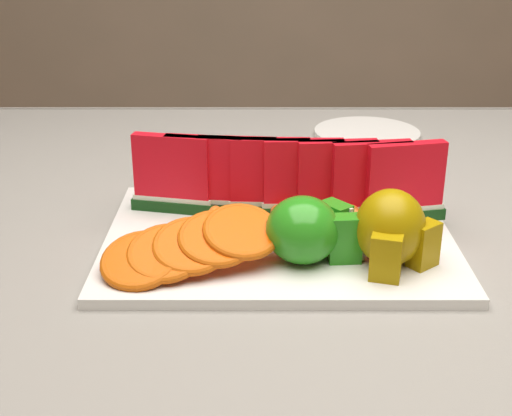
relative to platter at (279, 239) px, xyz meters
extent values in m
cube|color=#462D16|center=(0.02, 0.09, -0.03)|extent=(1.40, 0.90, 0.03)
cube|color=slate|center=(0.02, 0.09, -0.01)|extent=(1.52, 1.02, 0.01)
cube|color=slate|center=(0.02, 0.60, -0.10)|extent=(1.52, 0.01, 0.20)
cube|color=silver|center=(0.00, 0.00, 0.00)|extent=(0.40, 0.30, 0.01)
ellipsoid|color=#3C931D|center=(0.02, -0.06, 0.04)|extent=(0.10, 0.10, 0.07)
cube|color=#3C931D|center=(0.07, -0.07, 0.03)|extent=(0.04, 0.02, 0.05)
cube|color=beige|center=(0.07, -0.07, 0.03)|extent=(0.03, 0.01, 0.05)
cube|color=#3C931D|center=(0.06, -0.03, 0.03)|extent=(0.04, 0.04, 0.05)
cube|color=beige|center=(0.07, -0.03, 0.03)|extent=(0.02, 0.03, 0.05)
ellipsoid|color=#A98611|center=(0.11, -0.07, 0.05)|extent=(0.08, 0.08, 0.08)
cube|color=#A98611|center=(0.10, -0.11, 0.03)|extent=(0.04, 0.03, 0.05)
cube|color=#A98611|center=(0.15, -0.08, 0.03)|extent=(0.04, 0.04, 0.05)
cylinder|color=silver|center=(0.16, 0.42, 0.00)|extent=(0.19, 0.19, 0.01)
cube|color=silver|center=(-0.18, 0.25, 0.00)|extent=(0.07, 0.17, 0.00)
cube|color=silver|center=(-0.18, 0.34, 0.00)|extent=(0.02, 0.04, 0.00)
cube|color=silver|center=(-0.18, 0.34, 0.00)|extent=(0.02, 0.04, 0.00)
cube|color=silver|center=(-0.17, 0.34, 0.00)|extent=(0.02, 0.04, 0.00)
cube|color=#113F10|center=(-0.13, 0.07, 0.01)|extent=(0.11, 0.04, 0.01)
cube|color=silver|center=(-0.13, 0.07, 0.02)|extent=(0.10, 0.04, 0.01)
cube|color=red|center=(-0.13, 0.07, 0.07)|extent=(0.10, 0.04, 0.08)
cube|color=#113F10|center=(-0.09, 0.07, 0.01)|extent=(0.11, 0.04, 0.01)
cube|color=silver|center=(-0.09, 0.07, 0.02)|extent=(0.10, 0.03, 0.01)
cube|color=red|center=(-0.09, 0.07, 0.07)|extent=(0.10, 0.03, 0.08)
cube|color=#113F10|center=(-0.05, 0.06, 0.01)|extent=(0.11, 0.03, 0.01)
cube|color=silver|center=(-0.05, 0.06, 0.02)|extent=(0.10, 0.03, 0.01)
cube|color=red|center=(-0.05, 0.06, 0.07)|extent=(0.10, 0.02, 0.08)
cube|color=#113F10|center=(-0.01, 0.06, 0.01)|extent=(0.11, 0.02, 0.01)
cube|color=silver|center=(-0.01, 0.06, 0.02)|extent=(0.10, 0.02, 0.01)
cube|color=red|center=(-0.01, 0.06, 0.07)|extent=(0.10, 0.02, 0.08)
cube|color=#113F10|center=(0.03, 0.05, 0.01)|extent=(0.11, 0.02, 0.01)
cube|color=silver|center=(0.03, 0.05, 0.02)|extent=(0.10, 0.02, 0.01)
cube|color=red|center=(0.03, 0.05, 0.07)|extent=(0.10, 0.02, 0.08)
cube|color=#113F10|center=(0.07, 0.05, 0.01)|extent=(0.11, 0.03, 0.01)
cube|color=silver|center=(0.07, 0.05, 0.02)|extent=(0.10, 0.03, 0.01)
cube|color=red|center=(0.07, 0.05, 0.07)|extent=(0.10, 0.02, 0.08)
cube|color=#113F10|center=(0.11, 0.04, 0.01)|extent=(0.11, 0.04, 0.01)
cube|color=silver|center=(0.11, 0.04, 0.02)|extent=(0.10, 0.03, 0.01)
cube|color=red|center=(0.11, 0.04, 0.07)|extent=(0.10, 0.03, 0.08)
cube|color=#113F10|center=(0.15, 0.04, 0.01)|extent=(0.11, 0.04, 0.01)
cube|color=silver|center=(0.15, 0.04, 0.02)|extent=(0.10, 0.04, 0.01)
cube|color=red|center=(0.15, 0.04, 0.07)|extent=(0.10, 0.04, 0.08)
cylinder|color=red|center=(-0.15, -0.10, 0.02)|extent=(0.09, 0.09, 0.03)
torus|color=#B84D04|center=(-0.15, -0.10, 0.02)|extent=(0.10, 0.10, 0.04)
cylinder|color=red|center=(-0.12, -0.09, 0.03)|extent=(0.08, 0.08, 0.03)
torus|color=#B84D04|center=(-0.12, -0.09, 0.03)|extent=(0.09, 0.09, 0.04)
cylinder|color=red|center=(-0.09, -0.08, 0.03)|extent=(0.08, 0.08, 0.03)
torus|color=#B84D04|center=(-0.09, -0.08, 0.03)|extent=(0.09, 0.09, 0.04)
cylinder|color=red|center=(-0.07, -0.07, 0.04)|extent=(0.09, 0.08, 0.03)
torus|color=#B84D04|center=(-0.07, -0.07, 0.04)|extent=(0.10, 0.09, 0.04)
cylinder|color=red|center=(-0.04, -0.06, 0.04)|extent=(0.09, 0.09, 0.03)
torus|color=#B84D04|center=(-0.04, -0.06, 0.04)|extent=(0.10, 0.10, 0.04)
cylinder|color=red|center=(-0.11, 0.12, 0.02)|extent=(0.08, 0.08, 0.03)
torus|color=#B84D04|center=(-0.11, 0.12, 0.02)|extent=(0.09, 0.09, 0.03)
cylinder|color=red|center=(-0.06, 0.12, 0.02)|extent=(0.08, 0.08, 0.03)
torus|color=#B84D04|center=(-0.06, 0.12, 0.02)|extent=(0.09, 0.09, 0.03)
cylinder|color=red|center=(-0.01, 0.12, 0.03)|extent=(0.09, 0.09, 0.03)
torus|color=#B84D04|center=(-0.01, 0.12, 0.03)|extent=(0.10, 0.10, 0.03)
cylinder|color=red|center=(0.04, 0.12, 0.03)|extent=(0.10, 0.09, 0.03)
torus|color=#B84D04|center=(0.04, 0.12, 0.03)|extent=(0.11, 0.11, 0.03)
ellipsoid|color=orange|center=(-0.10, 0.00, 0.02)|extent=(0.04, 0.02, 0.02)
ellipsoid|color=orange|center=(-0.08, 0.02, 0.02)|extent=(0.02, 0.04, 0.02)
ellipsoid|color=orange|center=(-0.05, 0.02, 0.02)|extent=(0.04, 0.03, 0.02)
ellipsoid|color=orange|center=(-0.03, 0.02, 0.02)|extent=(0.04, 0.04, 0.02)
ellipsoid|color=orange|center=(0.01, 0.03, 0.02)|extent=(0.04, 0.04, 0.02)
ellipsoid|color=orange|center=(0.01, 0.03, 0.02)|extent=(0.03, 0.04, 0.02)
ellipsoid|color=orange|center=(0.05, 0.02, 0.02)|extent=(0.04, 0.04, 0.02)
ellipsoid|color=orange|center=(0.06, 0.01, 0.02)|extent=(0.04, 0.02, 0.02)
ellipsoid|color=orange|center=(0.09, 0.04, 0.02)|extent=(0.04, 0.04, 0.02)
ellipsoid|color=orange|center=(0.11, 0.01, 0.02)|extent=(0.04, 0.04, 0.02)
camera|label=1|loc=(-0.03, -0.75, 0.36)|focal=50.00mm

